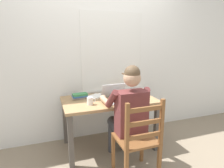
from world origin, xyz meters
name	(u,v)px	position (x,y,z in m)	size (l,w,h in m)	color
ground_plane	(109,146)	(0.00, 0.00, 0.00)	(8.00, 8.00, 0.00)	gray
back_wall	(100,54)	(0.00, 0.44, 1.30)	(6.00, 0.08, 2.60)	silver
desk	(109,106)	(0.00, 0.00, 0.61)	(1.25, 0.72, 0.71)	#9E7A51
seated_person	(127,111)	(0.08, -0.43, 0.68)	(0.50, 0.60, 1.24)	brown
wooden_chair	(138,140)	(0.08, -0.71, 0.46)	(0.42, 0.42, 0.93)	brown
laptop	(116,97)	(0.06, -0.10, 0.76)	(0.33, 0.33, 0.22)	#ADAFB2
computer_mouse	(137,98)	(0.35, -0.15, 0.73)	(0.06, 0.10, 0.03)	#ADAFB2
coffee_mug_white	(90,101)	(-0.30, -0.14, 0.76)	(0.11, 0.07, 0.10)	white
coffee_mug_dark	(106,93)	(0.00, 0.14, 0.76)	(0.12, 0.09, 0.09)	#38281E
book_stack_main	(79,96)	(-0.38, 0.15, 0.75)	(0.22, 0.15, 0.07)	gray
paper_pile_near_laptop	(101,95)	(-0.05, 0.22, 0.71)	(0.22, 0.14, 0.00)	white
paper_pile_back_corner	(97,96)	(-0.12, 0.17, 0.72)	(0.23, 0.19, 0.01)	white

